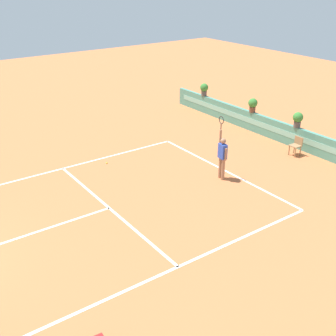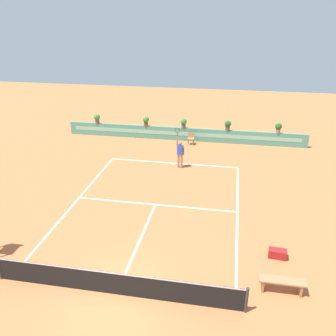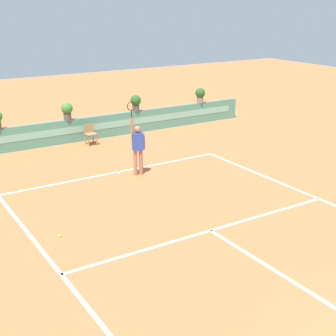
% 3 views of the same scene
% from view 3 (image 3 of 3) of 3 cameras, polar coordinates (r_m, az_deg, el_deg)
% --- Properties ---
extents(ground_plane, '(60.00, 60.00, 0.00)m').
position_cam_3_polar(ground_plane, '(12.79, 6.03, -7.88)').
color(ground_plane, '#C66B3D').
extents(court_lines, '(8.32, 11.94, 0.01)m').
position_cam_3_polar(court_lines, '(13.30, 4.11, -6.71)').
color(court_lines, white).
rests_on(court_lines, ground).
extents(back_wall_barrier, '(18.00, 0.21, 1.00)m').
position_cam_3_polar(back_wall_barrier, '(21.24, -11.45, 4.19)').
color(back_wall_barrier, '#4C8E7A').
rests_on(back_wall_barrier, ground).
extents(ball_kid_chair, '(0.44, 0.44, 0.85)m').
position_cam_3_polar(ball_kid_chair, '(20.82, -9.02, 3.98)').
color(ball_kid_chair, '#99754C').
rests_on(ball_kid_chair, ground).
extents(tennis_player, '(0.62, 0.27, 2.58)m').
position_cam_3_polar(tennis_player, '(16.78, -3.54, 2.60)').
color(tennis_player, '#9E7051').
rests_on(tennis_player, ground).
extents(tennis_ball_near_baseline, '(0.07, 0.07, 0.07)m').
position_cam_3_polar(tennis_ball_near_baseline, '(12.98, -12.42, -7.65)').
color(tennis_ball_near_baseline, '#CCE033').
rests_on(tennis_ball_near_baseline, ground).
extents(potted_plant_centre, '(0.48, 0.48, 0.72)m').
position_cam_3_polar(potted_plant_centre, '(21.03, -11.61, 6.60)').
color(potted_plant_centre, '#514C47').
rests_on(potted_plant_centre, back_wall_barrier).
extents(potted_plant_far_right, '(0.48, 0.48, 0.72)m').
position_cam_3_polar(potted_plant_far_right, '(24.22, 3.75, 8.52)').
color(potted_plant_far_right, gray).
rests_on(potted_plant_far_right, back_wall_barrier).
extents(potted_plant_right, '(0.48, 0.48, 0.72)m').
position_cam_3_polar(potted_plant_right, '(22.35, -3.77, 7.65)').
color(potted_plant_right, '#514C47').
rests_on(potted_plant_right, back_wall_barrier).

